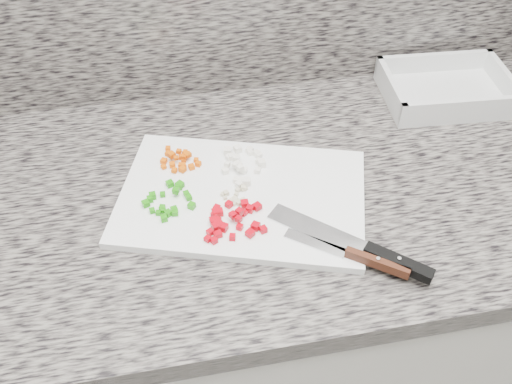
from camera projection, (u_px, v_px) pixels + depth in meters
cabinet at (261, 330)px, 1.32m from camera, size 3.92×0.62×0.86m
countertop at (262, 191)px, 1.00m from camera, size 3.96×0.64×0.04m
cutting_board at (242, 197)px, 0.96m from camera, size 0.47×0.38×0.01m
carrot_pile at (180, 160)px, 1.00m from camera, size 0.07×0.07×0.02m
onion_pile at (243, 165)px, 0.99m from camera, size 0.08×0.11×0.02m
green_pepper_pile at (169, 200)px, 0.93m from camera, size 0.09×0.09×0.02m
red_pepper_pile at (231, 220)px, 0.90m from camera, size 0.10×0.09×0.02m
garlic_pile at (236, 196)px, 0.94m from camera, size 0.05×0.04×0.01m
chef_knife at (369, 251)px, 0.85m from camera, size 0.22×0.20×0.02m
paring_knife at (361, 258)px, 0.84m from camera, size 0.16×0.13×0.02m
tray at (446, 90)px, 1.16m from camera, size 0.26×0.20×0.05m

